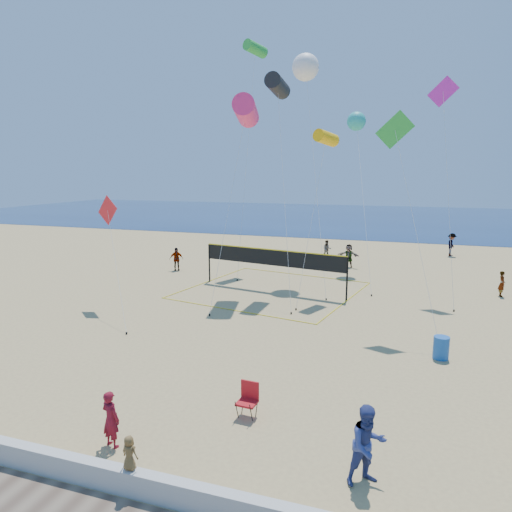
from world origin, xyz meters
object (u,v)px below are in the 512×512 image
(woman, at_px, (111,419))
(camp_chair, at_px, (248,397))
(volleyball_net, at_px, (273,262))
(trash_barrel, at_px, (441,348))

(woman, relative_size, camp_chair, 1.34)
(woman, distance_m, volleyball_net, 16.58)
(camp_chair, xyz_separation_m, trash_barrel, (5.63, 6.25, -0.15))
(woman, xyz_separation_m, trash_barrel, (8.52, 8.79, -0.33))
(woman, height_order, trash_barrel, woman)
(volleyball_net, bearing_deg, woman, -77.64)
(trash_barrel, distance_m, volleyball_net, 11.94)
(camp_chair, bearing_deg, woman, -134.51)
(woman, bearing_deg, trash_barrel, -119.98)
(woman, height_order, camp_chair, woman)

